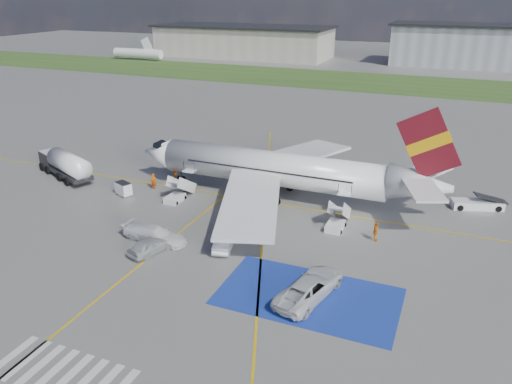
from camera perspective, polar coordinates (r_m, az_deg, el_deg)
ground at (r=46.48m, az=-4.46°, el=-6.59°), size 400.00×400.00×0.00m
grass_strip at (r=134.33m, az=14.49°, el=11.98°), size 400.00×30.00×0.01m
taxiway_line_main at (r=56.31m, az=1.04°, el=-1.15°), size 120.00×0.20×0.01m
taxiway_line_cross at (r=41.86m, az=-17.06°, el=-11.15°), size 0.20×60.00×0.01m
taxiway_line_diag at (r=56.31m, az=1.04°, el=-1.15°), size 20.71×56.45×0.01m
staging_box at (r=40.12m, az=6.00°, el=-11.76°), size 14.00×8.00×0.01m
crosswalk at (r=35.44m, az=-21.24°, el=-18.69°), size 9.00×4.00×0.01m
terminal_west at (r=182.63m, az=-1.46°, el=16.78°), size 60.00×22.00×10.00m
terminal_centre at (r=171.89m, az=23.69°, el=15.01°), size 48.00×18.00×12.00m
airliner at (r=56.33m, az=3.23°, el=2.53°), size 36.81×32.95×11.92m
airstairs_fwd at (r=57.33m, az=-9.05°, el=-0.33°), size 1.90×5.20×3.60m
airstairs_aft at (r=50.78m, az=9.15°, el=-3.41°), size 1.90×5.20×3.60m
fuel_tanker at (r=67.69m, az=-20.95°, el=2.74°), size 10.33×6.52×3.46m
gpu_cart at (r=59.92m, az=-14.90°, el=0.29°), size 2.21×1.81×1.59m
belt_loader at (r=59.74m, az=23.97°, el=-1.32°), size 5.98×3.56×1.73m
car_silver_a at (r=46.51m, az=-11.92°, el=-5.96°), size 2.97×4.78×1.52m
car_silver_b at (r=46.38m, az=-3.63°, el=-5.62°), size 2.60×4.62×1.44m
van_white_a at (r=39.57m, az=6.22°, el=-10.41°), size 3.96×6.30×2.19m
van_white_b at (r=48.37m, az=-11.54°, el=-4.48°), size 5.12×2.34×1.96m
crew_fwd at (r=60.84m, az=-11.62°, el=1.20°), size 0.84×0.69×1.97m
crew_nose at (r=63.36m, az=-9.31°, el=2.13°), size 1.03×1.09×1.78m
crew_aft at (r=48.83m, az=13.51°, el=-4.43°), size 0.49×1.13×1.91m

